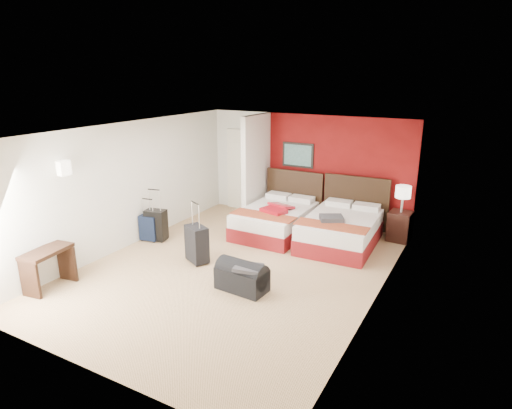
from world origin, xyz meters
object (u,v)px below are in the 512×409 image
Objects in this scene: suitcase_black at (156,226)px; suitcase_charcoal at (197,245)px; bed_right at (340,231)px; bed_left at (275,221)px; nightstand at (400,226)px; table_lamp at (402,199)px; desk at (49,269)px; duffel_bag at (242,278)px; suitcase_navy at (149,229)px; red_suitcase_open at (277,209)px.

suitcase_charcoal is (1.40, -0.49, 0.02)m from suitcase_black.
bed_left is at bearing 179.15° from bed_right.
nightstand reaches higher than bed_left.
bed_right is at bearing 72.15° from suitcase_charcoal.
table_lamp is 0.68× the size of desk.
duffel_bag is 1.01× the size of desk.
table_lamp is (2.48, 0.90, 0.62)m from bed_left.
bed_right reaches higher than suitcase_navy.
table_lamp reaches higher than suitcase_navy.
suitcase_navy is at bearing 166.00° from duffel_bag.
table_lamp reaches higher than suitcase_charcoal.
duffel_bag is at bearing -62.08° from red_suitcase_open.
suitcase_black is 1.22× the size of suitcase_navy.
nightstand is 3.93m from duffel_bag.
bed_right is at bearing 13.96° from suitcase_black.
suitcase_black reaches higher than suitcase_navy.
suitcase_black is at bearing -151.15° from table_lamp.
desk is at bearing -100.39° from suitcase_charcoal.
red_suitcase_open reaches higher than duffel_bag.
bed_left is 2.68m from duffel_bag.
red_suitcase_open is at bearing 107.64° from duffel_bag.
bed_left is 0.97× the size of bed_right.
nightstand is 5.12m from suitcase_black.
suitcase_charcoal is 0.83× the size of desk.
duffel_bag is (-0.78, -2.64, -0.09)m from bed_right.
suitcase_navy is (-2.23, -1.55, -0.36)m from red_suitcase_open.
bed_left is 3.64× the size of suitcase_navy.
bed_right is 2.95m from suitcase_charcoal.
bed_left is 2.68× the size of red_suitcase_open.
desk is (0.02, -2.41, 0.08)m from suitcase_navy.
suitcase_black is (-2.11, -1.48, -0.30)m from red_suitcase_open.
desk is at bearing -98.61° from suitcase_navy.
table_lamp reaches higher than bed_right.
table_lamp is at bearing 67.28° from duffel_bag.
bed_right is 3.83m from suitcase_black.
nightstand reaches higher than suitcase_navy.
nightstand is 4.27m from suitcase_charcoal.
suitcase_charcoal is at bearing -94.85° from red_suitcase_open.
bed_right is 3.54× the size of table_lamp.
desk reaches higher than duffel_bag.
table_lamp is at bearing 70.46° from suitcase_charcoal.
desk is at bearing -117.30° from bed_left.
suitcase_charcoal reaches higher than red_suitcase_open.
red_suitcase_open is at bearing 25.64° from suitcase_navy.
bed_right is 3.07× the size of suitcase_black.
bed_left is at bearing 109.24° from duffel_bag.
suitcase_charcoal is (-0.60, -2.06, 0.05)m from bed_left.
suitcase_navy is (-1.53, 0.41, -0.08)m from suitcase_charcoal.
suitcase_charcoal reaches higher than duffel_bag.
bed_left reaches higher than suitcase_navy.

